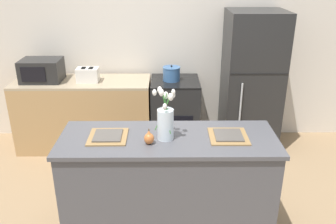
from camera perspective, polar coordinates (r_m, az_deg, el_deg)
back_wall at (r=4.70m, az=-0.17°, el=11.80°), size 5.20×0.08×2.70m
kitchen_island at (r=3.16m, az=0.04°, el=-11.52°), size 1.80×0.66×0.92m
back_counter at (r=4.70m, az=-13.18°, el=-0.32°), size 1.68×0.60×0.90m
stove_range at (r=4.58m, az=1.12°, el=-0.29°), size 0.60×0.61×0.90m
refrigerator at (r=4.56m, az=13.22°, el=4.63°), size 0.68×0.67×1.74m
flower_vase at (r=2.84m, az=-0.41°, el=-1.42°), size 0.18×0.17×0.44m
pear_figurine at (r=2.81m, az=-3.06°, el=-4.17°), size 0.08×0.08×0.13m
plate_setting_left at (r=2.96m, az=-9.61°, el=-3.88°), size 0.32×0.32×0.02m
plate_setting_right at (r=2.97m, az=9.67°, el=-3.81°), size 0.32×0.32×0.02m
toaster at (r=4.47m, az=-12.74°, el=5.85°), size 0.28×0.18×0.17m
cooking_pot at (r=4.40m, az=0.56°, el=6.17°), size 0.22×0.22×0.20m
microwave at (r=4.64m, az=-19.60°, el=6.33°), size 0.48×0.37×0.27m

